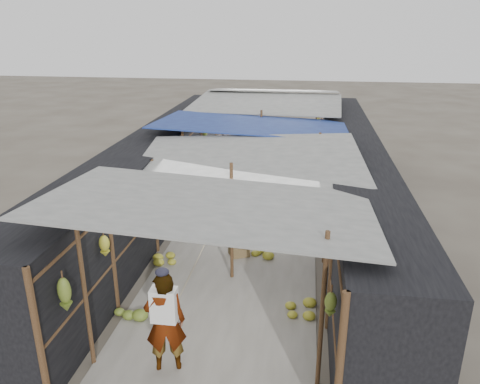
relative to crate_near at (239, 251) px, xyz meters
The scene contains 14 objects.
ground 4.03m from the crate_near, 90.11° to the right, with size 80.00×80.00×0.00m, color #6B6356.
aisle_slab 2.48m from the crate_near, 90.19° to the left, with size 3.60×16.00×0.02m, color #9E998E.
stall_left 3.81m from the crate_near, 137.56° to the left, with size 1.40×15.00×2.30m, color black.
stall_right 3.80m from the crate_near, 42.61° to the left, with size 1.40×15.00×2.30m, color black.
crate_near is the anchor object (origin of this frame).
crate_mid 2.80m from the crate_near, 70.05° to the left, with size 0.56×0.45×0.34m, color olive.
crate_back 4.64m from the crate_near, 100.17° to the left, with size 0.47×0.39×0.30m, color olive.
black_basin 5.04m from the crate_near, 70.38° to the left, with size 0.55×0.55×0.17m, color black.
vendor_elderly 4.07m from the crate_near, 98.29° to the right, with size 0.63×0.42×1.74m, color silver.
shopper_blue 2.62m from the crate_near, 92.41° to the left, with size 0.85×0.66×1.74m, color navy.
vendor_seated 6.84m from the crate_near, 80.94° to the left, with size 0.65×0.37×1.01m, color #534E48.
market_canopy 3.61m from the crate_near, 89.59° to the left, with size 5.62×15.20×2.77m.
hanging_bananas 2.82m from the crate_near, 91.91° to the left, with size 3.96×13.87×0.75m.
floor_bananas 0.65m from the crate_near, 141.99° to the left, with size 3.71×9.77×0.30m.
Camera 1 is at (1.45, -5.81, 5.23)m, focal length 35.00 mm.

